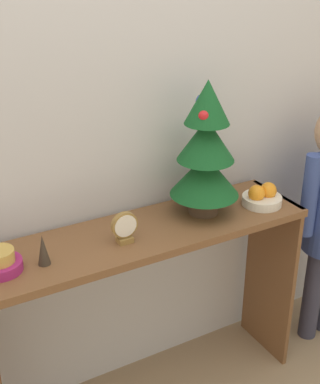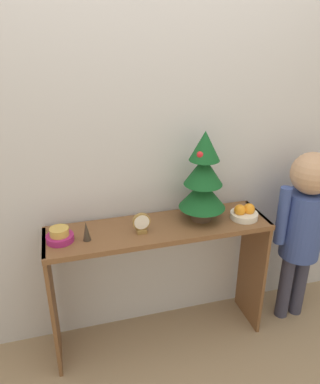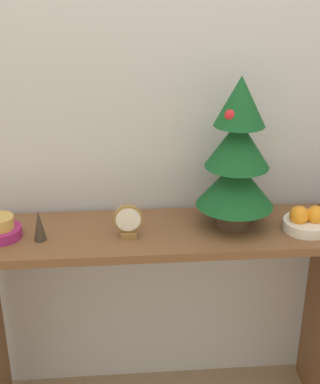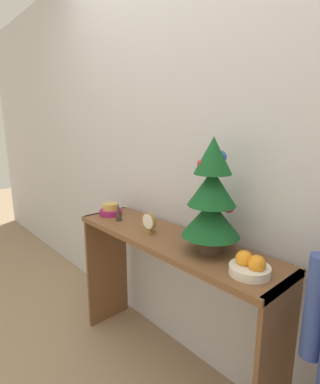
{
  "view_description": "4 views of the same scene",
  "coord_description": "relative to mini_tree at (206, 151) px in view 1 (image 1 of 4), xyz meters",
  "views": [
    {
      "loc": [
        -0.8,
        -1.36,
        1.76
      ],
      "look_at": [
        0.05,
        0.17,
        0.94
      ],
      "focal_mm": 50.0,
      "sensor_mm": 36.0,
      "label": 1
    },
    {
      "loc": [
        -0.49,
        -1.59,
        1.84
      ],
      "look_at": [
        0.01,
        0.2,
        1.0
      ],
      "focal_mm": 35.0,
      "sensor_mm": 36.0,
      "label": 2
    },
    {
      "loc": [
        -0.13,
        -1.46,
        1.66
      ],
      "look_at": [
        0.0,
        0.19,
        0.94
      ],
      "focal_mm": 50.0,
      "sensor_mm": 36.0,
      "label": 3
    },
    {
      "loc": [
        1.07,
        -0.84,
        1.37
      ],
      "look_at": [
        -0.08,
        0.18,
        1.03
      ],
      "focal_mm": 28.0,
      "sensor_mm": 36.0,
      "label": 4
    }
  ],
  "objects": [
    {
      "name": "back_wall",
      "position": [
        -0.26,
        0.2,
        0.19
      ],
      "size": [
        7.0,
        0.05,
        2.5
      ],
      "primitive_type": "cube",
      "color": "silver",
      "rests_on": "ground_plane"
    },
    {
      "name": "console_table",
      "position": [
        -0.26,
        -0.02,
        -0.44
      ],
      "size": [
        1.27,
        0.34,
        0.8
      ],
      "color": "brown",
      "rests_on": "ground_plane"
    },
    {
      "name": "mini_tree",
      "position": [
        0.0,
        0.0,
        0.0
      ],
      "size": [
        0.27,
        0.27,
        0.52
      ],
      "color": "#4C3828",
      "rests_on": "console_table"
    },
    {
      "name": "fruit_bowl",
      "position": [
        0.24,
        -0.06,
        -0.22
      ],
      "size": [
        0.16,
        0.16,
        0.09
      ],
      "color": "silver",
      "rests_on": "console_table"
    },
    {
      "name": "singing_bowl",
      "position": [
        -0.8,
        -0.03,
        -0.22
      ],
      "size": [
        0.14,
        0.14,
        0.08
      ],
      "color": "#9E2366",
      "rests_on": "console_table"
    },
    {
      "name": "desk_clock",
      "position": [
        -0.37,
        -0.06,
        -0.2
      ],
      "size": [
        0.1,
        0.04,
        0.12
      ],
      "color": "olive",
      "rests_on": "console_table"
    },
    {
      "name": "figurine",
      "position": [
        -0.66,
        -0.06,
        -0.2
      ],
      "size": [
        0.04,
        0.04,
        0.11
      ],
      "color": "#382D23",
      "rests_on": "console_table"
    }
  ]
}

